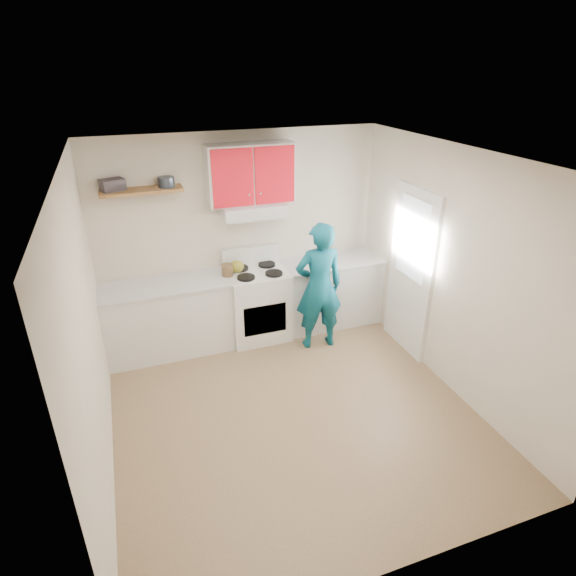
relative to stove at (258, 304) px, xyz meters
name	(u,v)px	position (x,y,z in m)	size (l,w,h in m)	color
floor	(292,409)	(-0.10, -1.57, -0.46)	(3.80, 3.80, 0.00)	brown
ceiling	(294,159)	(-0.10, -1.57, 2.14)	(3.60, 3.80, 0.04)	white
back_wall	(241,236)	(-0.10, 0.32, 0.84)	(3.60, 0.04, 2.60)	beige
front_wall	(403,436)	(-0.10, -3.47, 0.84)	(3.60, 0.04, 2.60)	beige
left_wall	(88,334)	(-1.90, -1.57, 0.84)	(0.04, 3.80, 2.60)	beige
right_wall	(453,273)	(1.70, -1.57, 0.84)	(0.04, 3.80, 2.60)	beige
door	(411,272)	(1.68, -0.88, 0.56)	(0.05, 0.85, 2.05)	white
door_glass	(413,239)	(1.65, -0.88, 0.99)	(0.01, 0.55, 0.95)	white
counter_left	(169,318)	(-1.14, 0.02, -0.01)	(1.52, 0.60, 0.90)	silver
counter_right	(330,292)	(1.04, 0.02, -0.01)	(1.32, 0.60, 0.90)	silver
stove	(258,304)	(0.00, 0.00, 0.00)	(0.76, 0.65, 0.92)	white
range_hood	(252,210)	(0.00, 0.10, 1.24)	(0.76, 0.44, 0.15)	silver
upper_cabinets	(250,174)	(0.00, 0.16, 1.66)	(1.02, 0.33, 0.70)	red
shelf	(141,191)	(-1.25, 0.18, 1.56)	(0.90, 0.30, 0.04)	brown
books	(112,185)	(-1.55, 0.21, 1.64)	(0.25, 0.18, 0.13)	#39333A
tin	(166,182)	(-0.97, 0.18, 1.63)	(0.18, 0.18, 0.11)	#333D4C
kettle	(237,266)	(-0.24, 0.08, 0.54)	(0.18, 0.18, 0.16)	olive
crock	(227,271)	(-0.37, 0.01, 0.52)	(0.14, 0.14, 0.17)	#503A23
cutting_board	(312,265)	(0.74, -0.01, 0.45)	(0.33, 0.24, 0.02)	olive
silicone_mat	(355,257)	(1.41, 0.05, 0.44)	(0.32, 0.27, 0.01)	red
person	(319,287)	(0.65, -0.48, 0.36)	(0.60, 0.39, 1.65)	#0A4F62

